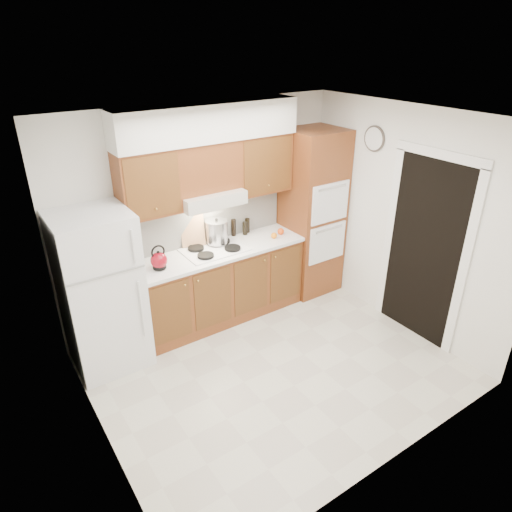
{
  "coord_description": "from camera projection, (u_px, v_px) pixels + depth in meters",
  "views": [
    {
      "loc": [
        -2.35,
        -3.1,
        3.27
      ],
      "look_at": [
        0.06,
        0.45,
        1.15
      ],
      "focal_mm": 32.0,
      "sensor_mm": 36.0,
      "label": 1
    }
  ],
  "objects": [
    {
      "name": "cutting_board",
      "position": [
        193.0,
        231.0,
        5.41
      ],
      "size": [
        0.3,
        0.16,
        0.37
      ],
      "primitive_type": "cube",
      "rotation": [
        -0.21,
        0.0,
        -0.25
      ],
      "color": "tan",
      "rests_on": "countertop"
    },
    {
      "name": "upper_cab_left",
      "position": [
        147.0,
        183.0,
        4.74
      ],
      "size": [
        0.63,
        0.33,
        0.7
      ],
      "primitive_type": "cube",
      "color": "brown",
      "rests_on": "wall_back"
    },
    {
      "name": "stock_pot",
      "position": [
        217.0,
        232.0,
        5.47
      ],
      "size": [
        0.27,
        0.27,
        0.27
      ],
      "primitive_type": "cylinder",
      "rotation": [
        0.0,
        0.0,
        0.04
      ],
      "color": "#B8B7BC",
      "rests_on": "cooktop"
    },
    {
      "name": "wall_clock",
      "position": [
        374.0,
        139.0,
        5.28
      ],
      "size": [
        0.02,
        0.3,
        0.3
      ],
      "primitive_type": "cylinder",
      "rotation": [
        0.0,
        1.57,
        0.0
      ],
      "color": "#3F3833",
      "rests_on": "wall_right"
    },
    {
      "name": "oven_cabinet",
      "position": [
        312.0,
        214.0,
        6.04
      ],
      "size": [
        0.7,
        0.65,
        2.2
      ],
      "primitive_type": "cube",
      "color": "brown",
      "rests_on": "floor"
    },
    {
      "name": "floor",
      "position": [
        275.0,
        368.0,
        4.93
      ],
      "size": [
        3.6,
        3.6,
        0.0
      ],
      "primitive_type": "plane",
      "color": "beige",
      "rests_on": "ground"
    },
    {
      "name": "wall_back",
      "position": [
        203.0,
        214.0,
        5.47
      ],
      "size": [
        3.6,
        0.02,
        2.6
      ],
      "primitive_type": "cube",
      "color": "white",
      "rests_on": "floor"
    },
    {
      "name": "condiment_c",
      "position": [
        245.0,
        228.0,
        5.78
      ],
      "size": [
        0.07,
        0.07,
        0.17
      ],
      "primitive_type": "cylinder",
      "rotation": [
        0.0,
        0.0,
        0.1
      ],
      "color": "black",
      "rests_on": "countertop"
    },
    {
      "name": "upper_cab_right",
      "position": [
        260.0,
        163.0,
        5.46
      ],
      "size": [
        0.73,
        0.33,
        0.7
      ],
      "primitive_type": "cube",
      "color": "brown",
      "rests_on": "wall_back"
    },
    {
      "name": "soffit",
      "position": [
        208.0,
        122.0,
        4.86
      ],
      "size": [
        2.13,
        0.36,
        0.4
      ],
      "primitive_type": "cube",
      "color": "silver",
      "rests_on": "wall_back"
    },
    {
      "name": "orange_near",
      "position": [
        281.0,
        231.0,
        5.8
      ],
      "size": [
        0.1,
        0.1,
        0.08
      ],
      "primitive_type": "sphere",
      "rotation": [
        0.0,
        0.0,
        0.16
      ],
      "color": "#DF4D0B",
      "rests_on": "countertop"
    },
    {
      "name": "condiment_a",
      "position": [
        234.0,
        228.0,
        5.74
      ],
      "size": [
        0.07,
        0.07,
        0.22
      ],
      "primitive_type": "cylinder",
      "rotation": [
        0.0,
        0.0,
        0.2
      ],
      "color": "black",
      "rests_on": "countertop"
    },
    {
      "name": "countertop",
      "position": [
        219.0,
        251.0,
        5.42
      ],
      "size": [
        2.13,
        0.62,
        0.04
      ],
      "primitive_type": "cube",
      "color": "white",
      "rests_on": "base_cabinets"
    },
    {
      "name": "fridge",
      "position": [
        101.0,
        292.0,
        4.69
      ],
      "size": [
        0.75,
        0.72,
        1.72
      ],
      "primitive_type": "cube",
      "color": "white",
      "rests_on": "floor"
    },
    {
      "name": "upper_cab_over_hood",
      "position": [
        205.0,
        166.0,
        5.06
      ],
      "size": [
        0.75,
        0.33,
        0.55
      ],
      "primitive_type": "cube",
      "color": "brown",
      "rests_on": "range_hood"
    },
    {
      "name": "range_hood",
      "position": [
        209.0,
        198.0,
        5.17
      ],
      "size": [
        0.75,
        0.45,
        0.15
      ],
      "primitive_type": "cube",
      "color": "silver",
      "rests_on": "wall_back"
    },
    {
      "name": "orange_far",
      "position": [
        274.0,
        236.0,
        5.69
      ],
      "size": [
        0.09,
        0.09,
        0.08
      ],
      "primitive_type": "sphere",
      "rotation": [
        0.0,
        0.0,
        0.22
      ],
      "color": "orange",
      "rests_on": "countertop"
    },
    {
      "name": "ceiling",
      "position": [
        281.0,
        121.0,
        3.78
      ],
      "size": [
        3.6,
        3.6,
        0.0
      ],
      "primitive_type": "plane",
      "color": "white",
      "rests_on": "wall_back"
    },
    {
      "name": "wall_left",
      "position": [
        86.0,
        321.0,
        3.45
      ],
      "size": [
        0.02,
        3.0,
        2.6
      ],
      "primitive_type": "cube",
      "color": "white",
      "rests_on": "floor"
    },
    {
      "name": "base_cabinets",
      "position": [
        220.0,
        285.0,
        5.63
      ],
      "size": [
        2.11,
        0.6,
        0.9
      ],
      "primitive_type": "cube",
      "color": "brown",
      "rests_on": "floor"
    },
    {
      "name": "backsplash",
      "position": [
        206.0,
        220.0,
        5.5
      ],
      "size": [
        2.11,
        0.03,
        0.56
      ],
      "primitive_type": "cube",
      "color": "white",
      "rests_on": "countertop"
    },
    {
      "name": "kettle",
      "position": [
        159.0,
        260.0,
        4.93
      ],
      "size": [
        0.24,
        0.24,
        0.18
      ],
      "primitive_type": "sphere",
      "rotation": [
        0.0,
        0.0,
        -0.35
      ],
      "color": "maroon",
      "rests_on": "countertop"
    },
    {
      "name": "condiment_b",
      "position": [
        247.0,
        225.0,
        5.84
      ],
      "size": [
        0.07,
        0.07,
        0.19
      ],
      "primitive_type": "cylinder",
      "rotation": [
        0.0,
        0.0,
        0.26
      ],
      "color": "black",
      "rests_on": "countertop"
    },
    {
      "name": "doorway",
      "position": [
        424.0,
        252.0,
        5.1
      ],
      "size": [
        0.02,
        0.9,
        2.1
      ],
      "primitive_type": "cube",
      "color": "black",
      "rests_on": "floor"
    },
    {
      "name": "wall_right",
      "position": [
        403.0,
        221.0,
        5.26
      ],
      "size": [
        0.02,
        3.0,
        2.6
      ],
      "primitive_type": "cube",
      "color": "white",
      "rests_on": "floor"
    },
    {
      "name": "cooktop",
      "position": [
        214.0,
        250.0,
        5.4
      ],
      "size": [
        0.74,
        0.5,
        0.01
      ],
      "primitive_type": "cube",
      "color": "white",
      "rests_on": "countertop"
    }
  ]
}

